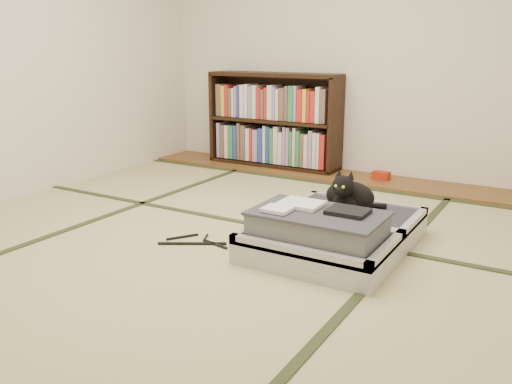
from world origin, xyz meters
The scene contains 9 objects.
floor centered at (0.00, 0.00, 0.00)m, with size 4.50×4.50×0.00m, color tan.
wood_strip centered at (0.00, 2.00, 0.01)m, with size 4.00×0.50×0.02m, color brown.
red_item centered at (0.35, 2.03, 0.06)m, with size 0.15×0.09×0.07m, color #A8210D.
tatami_borders centered at (0.00, 0.49, 0.00)m, with size 4.00×4.50×0.01m.
bookcase centered at (-0.77, 2.07, 0.45)m, with size 1.34×0.31×0.92m.
suitcase centered at (0.64, 0.24, 0.11)m, with size 0.82×1.09×0.32m.
cat centered at (0.63, 0.52, 0.27)m, with size 0.36×0.36×0.29m.
cable_coil centered at (0.81, 0.55, 0.17)m, with size 0.11×0.11×0.03m.
hanger centered at (-0.13, -0.08, 0.01)m, with size 0.42×0.30×0.01m.
Camera 1 is at (1.80, -2.59, 1.17)m, focal length 38.00 mm.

